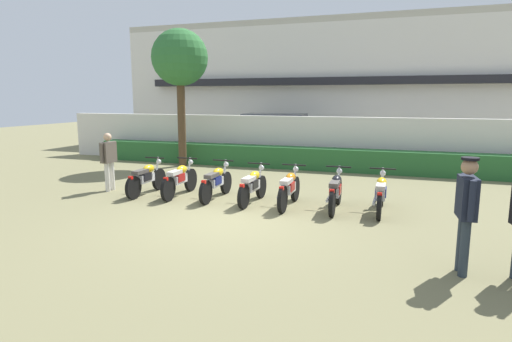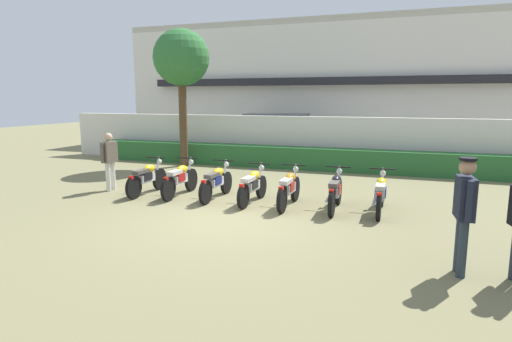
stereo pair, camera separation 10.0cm
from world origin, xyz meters
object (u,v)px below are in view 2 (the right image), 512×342
at_px(inspector_person, 109,157).
at_px(motorcycle_in_row_0, 147,178).
at_px(motorcycle_in_row_3, 252,186).
at_px(tree_near_inspector, 181,60).
at_px(motorcycle_in_row_4, 289,188).
at_px(parked_car, 280,135).
at_px(motorcycle_in_row_1, 180,179).
at_px(motorcycle_in_row_5, 335,191).
at_px(officer_0, 464,206).
at_px(motorcycle_in_row_2, 216,182).
at_px(motorcycle_in_row_6, 381,194).

bearing_deg(inspector_person, motorcycle_in_row_0, -2.85).
bearing_deg(motorcycle_in_row_3, tree_near_inspector, 45.46).
distance_m(tree_near_inspector, motorcycle_in_row_4, 8.05).
relative_size(parked_car, motorcycle_in_row_1, 2.40).
xyz_separation_m(motorcycle_in_row_5, inspector_person, (-6.33, 0.04, 0.50)).
relative_size(motorcycle_in_row_3, motorcycle_in_row_4, 0.97).
bearing_deg(motorcycle_in_row_1, motorcycle_in_row_3, -94.39).
distance_m(motorcycle_in_row_5, inspector_person, 6.35).
bearing_deg(officer_0, tree_near_inspector, -45.57).
distance_m(motorcycle_in_row_1, motorcycle_in_row_4, 3.04).
xyz_separation_m(parked_car, motorcycle_in_row_5, (3.92, -8.68, -0.48)).
distance_m(parked_car, officer_0, 13.29).
bearing_deg(motorcycle_in_row_3, motorcycle_in_row_5, -88.50).
xyz_separation_m(inspector_person, officer_0, (8.67, -3.09, 0.09)).
xyz_separation_m(tree_near_inspector, motorcycle_in_row_1, (2.43, -4.60, -3.53)).
xyz_separation_m(motorcycle_in_row_3, motorcycle_in_row_4, (0.94, -0.04, 0.01)).
relative_size(parked_car, motorcycle_in_row_4, 2.50).
height_order(motorcycle_in_row_3, motorcycle_in_row_5, motorcycle_in_row_5).
bearing_deg(parked_car, inspector_person, -109.57).
relative_size(motorcycle_in_row_0, motorcycle_in_row_2, 0.98).
bearing_deg(officer_0, motorcycle_in_row_2, -34.83).
bearing_deg(inspector_person, parked_car, 74.38).
xyz_separation_m(motorcycle_in_row_2, inspector_person, (-3.24, -0.08, 0.51)).
bearing_deg(motorcycle_in_row_4, motorcycle_in_row_1, 87.06).
relative_size(motorcycle_in_row_0, motorcycle_in_row_1, 0.96).
relative_size(tree_near_inspector, motorcycle_in_row_1, 2.66).
bearing_deg(inspector_person, motorcycle_in_row_6, 0.55).
height_order(motorcycle_in_row_1, motorcycle_in_row_5, same).
bearing_deg(motorcycle_in_row_6, motorcycle_in_row_3, 91.49).
height_order(tree_near_inspector, motorcycle_in_row_4, tree_near_inspector).
bearing_deg(parked_car, motorcycle_in_row_0, -101.67).
distance_m(tree_near_inspector, motorcycle_in_row_5, 8.82).
height_order(tree_near_inspector, motorcycle_in_row_0, tree_near_inspector).
relative_size(motorcycle_in_row_1, motorcycle_in_row_2, 1.01).
bearing_deg(motorcycle_in_row_2, motorcycle_in_row_0, 93.75).
relative_size(motorcycle_in_row_1, motorcycle_in_row_4, 1.04).
bearing_deg(motorcycle_in_row_1, inspector_person, 89.93).
relative_size(motorcycle_in_row_2, motorcycle_in_row_3, 1.05).
relative_size(motorcycle_in_row_5, officer_0, 1.06).
xyz_separation_m(motorcycle_in_row_2, officer_0, (5.44, -3.17, 0.60)).
distance_m(parked_car, motorcycle_in_row_1, 8.59).
distance_m(inspector_person, officer_0, 9.21).
height_order(motorcycle_in_row_0, motorcycle_in_row_3, motorcycle_in_row_0).
bearing_deg(motorcycle_in_row_5, inspector_person, 87.79).
xyz_separation_m(motorcycle_in_row_0, motorcycle_in_row_2, (2.00, 0.14, -0.00)).
xyz_separation_m(motorcycle_in_row_2, motorcycle_in_row_6, (4.10, -0.01, 0.00)).
height_order(tree_near_inspector, motorcycle_in_row_5, tree_near_inspector).
bearing_deg(motorcycle_in_row_2, motorcycle_in_row_1, 90.84).
bearing_deg(motorcycle_in_row_5, motorcycle_in_row_4, 90.17).
bearing_deg(tree_near_inspector, motorcycle_in_row_3, -46.06).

